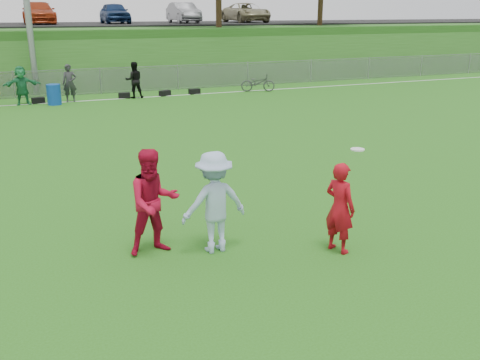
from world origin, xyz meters
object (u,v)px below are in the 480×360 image
recycling_bin (54,95)px  bicycle (258,83)px  player_red_left (340,208)px  frisbee (358,149)px  player_blue (214,202)px  player_red_center (154,202)px

recycling_bin → bicycle: bearing=1.3°
player_red_left → recycling_bin: size_ratio=1.78×
frisbee → bicycle: (5.36, 16.63, -0.94)m
player_red_left → recycling_bin: 18.05m
player_blue → bicycle: size_ratio=1.03×
player_blue → player_red_center: bearing=-19.9°
player_red_center → recycling_bin: player_red_center is taller
frisbee → recycling_bin: bearing=105.7°
bicycle → player_red_center: bearing=172.8°
player_red_left → frisbee: 1.89m
player_blue → bicycle: player_blue is taller
player_red_left → player_blue: bearing=46.4°
player_red_center → bicycle: size_ratio=1.07×
frisbee → recycling_bin: 17.07m
player_red_left → frisbee: player_red_left is taller
player_red_center → player_blue: size_ratio=1.04×
frisbee → bicycle: bearing=72.1°
player_blue → recycling_bin: 16.96m
bicycle → recycling_bin: bearing=113.6°
player_red_left → player_red_center: player_red_center is taller
bicycle → player_red_left: bearing=-177.8°
player_red_center → bicycle: 19.31m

